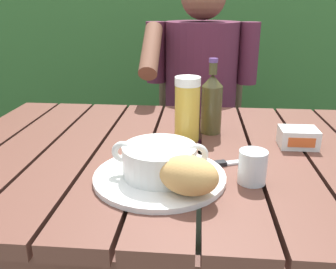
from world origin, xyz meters
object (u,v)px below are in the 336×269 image
chair_near_diner (199,131)px  soup_bowl (160,160)px  table_knife (224,163)px  butter_tub (298,138)px  water_glass_small (252,167)px  person_eating (200,92)px  beer_bottle (212,103)px  serving_plate (160,176)px  beer_glass (187,109)px  bread_roll (189,175)px

chair_near_diner → soup_bowl: 1.09m
table_knife → butter_tub: bearing=33.8°
soup_bowl → butter_tub: (0.36, 0.23, -0.02)m
soup_bowl → water_glass_small: bearing=0.6°
soup_bowl → water_glass_small: 0.20m
person_eating → water_glass_small: person_eating is taller
beer_bottle → butter_tub: bearing=-22.0°
serving_plate → water_glass_small: (0.20, 0.00, 0.03)m
butter_tub → beer_glass: bearing=174.8°
person_eating → bread_roll: (-0.02, -0.92, 0.05)m
beer_glass → butter_tub: bearing=-5.2°
table_knife → beer_glass: bearing=120.7°
beer_glass → butter_tub: size_ratio=1.81×
beer_bottle → table_knife: 0.25m
bread_roll → beer_glass: bearing=92.8°
serving_plate → soup_bowl: bearing=-79.4°
beer_glass → serving_plate: bearing=-101.3°
bread_roll → water_glass_small: (0.14, 0.08, -0.01)m
soup_bowl → table_knife: (0.15, 0.09, -0.04)m
chair_near_diner → water_glass_small: 1.09m
person_eating → table_knife: bearing=-85.2°
person_eating → butter_tub: (0.27, -0.62, 0.03)m
person_eating → soup_bowl: person_eating is taller
butter_tub → serving_plate: bearing=-147.6°
table_knife → person_eating: bearing=94.8°
chair_near_diner → beer_glass: 0.86m
chair_near_diner → water_glass_small: bearing=-83.8°
beer_bottle → table_knife: (0.03, -0.23, -0.09)m
bread_roll → butter_tub: (0.29, 0.30, -0.02)m
serving_plate → soup_bowl: soup_bowl is taller
chair_near_diner → serving_plate: size_ratio=3.18×
chair_near_diner → bread_roll: chair_near_diner is taller
person_eating → beer_glass: size_ratio=6.74×
chair_near_diner → table_knife: 0.99m
beer_glass → water_glass_small: (0.15, -0.25, -0.05)m
chair_near_diner → water_glass_small: chair_near_diner is taller
chair_near_diner → beer_glass: bearing=-92.8°
butter_tub → beer_bottle: bearing=158.0°
serving_plate → soup_bowl: (0.00, -0.00, 0.04)m
soup_bowl → butter_tub: soup_bowl is taller
serving_plate → water_glass_small: 0.21m
person_eating → butter_tub: bearing=-66.4°
bread_roll → chair_near_diner: bearing=88.8°
bread_roll → water_glass_small: bread_roll is taller
water_glass_small → table_knife: size_ratio=0.45×
serving_plate → beer_glass: (0.05, 0.25, 0.09)m
beer_bottle → water_glass_small: (0.08, -0.32, -0.06)m
beer_bottle → butter_tub: size_ratio=2.23×
beer_bottle → soup_bowl: bearing=-110.6°
beer_bottle → water_glass_small: 0.33m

